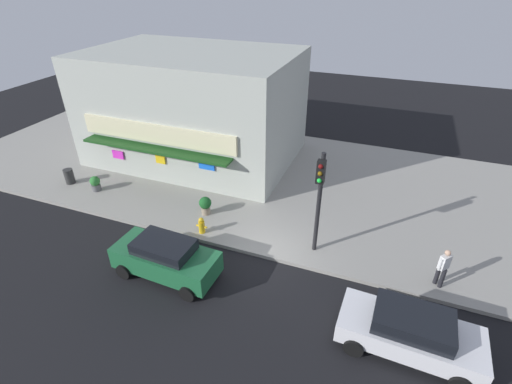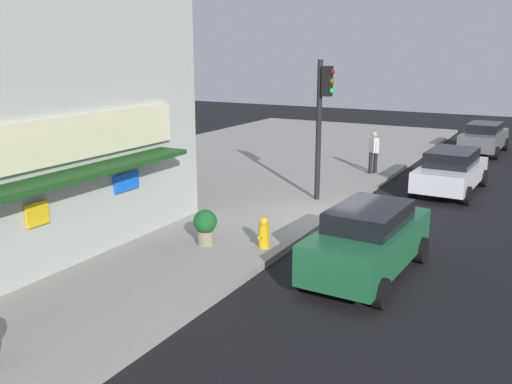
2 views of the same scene
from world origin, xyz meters
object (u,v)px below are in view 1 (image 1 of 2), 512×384
trash_can (69,176)px  parked_car_green (166,258)px  parked_car_white (410,332)px  potted_plant_by_window (205,205)px  pedestrian (443,267)px  potted_plant_by_doorway (95,183)px  fire_hydrant (202,225)px  traffic_light (319,192)px

trash_can → parked_car_green: 9.95m
parked_car_white → potted_plant_by_window: bearing=155.5°
pedestrian → parked_car_green: 10.63m
potted_plant_by_doorway → parked_car_green: size_ratio=0.20×
fire_hydrant → parked_car_white: parked_car_white is taller
potted_plant_by_window → parked_car_green: (0.44, -4.19, 0.17)m
fire_hydrant → potted_plant_by_doorway: size_ratio=0.96×
traffic_light → fire_hydrant: 5.76m
parked_car_white → traffic_light: bearing=138.1°
parked_car_green → parked_car_white: size_ratio=0.96×
potted_plant_by_doorway → parked_car_green: (7.09, -4.06, 0.26)m
fire_hydrant → parked_car_green: parked_car_green is taller
parked_car_green → parked_car_white: 9.15m
fire_hydrant → potted_plant_by_window: 1.53m
fire_hydrant → pedestrian: (10.07, 0.30, 0.55)m
traffic_light → pedestrian: 5.36m
traffic_light → potted_plant_by_window: 6.22m
traffic_light → potted_plant_by_doorway: size_ratio=5.50×
potted_plant_by_window → parked_car_green: bearing=-84.0°
pedestrian → fire_hydrant: bearing=-178.3°
traffic_light → fire_hydrant: bearing=-173.6°
pedestrian → potted_plant_by_doorway: (-17.26, 1.00, -0.50)m
fire_hydrant → trash_can: trash_can is taller
trash_can → pedestrian: bearing=-3.3°
trash_can → pedestrian: size_ratio=0.49×
traffic_light → parked_car_green: traffic_light is taller
trash_can → parked_car_white: size_ratio=0.19×
potted_plant_by_doorway → trash_can: bearing=176.5°
parked_car_green → potted_plant_by_doorway: bearing=150.2°
potted_plant_by_doorway → parked_car_white: (16.24, -4.24, 0.20)m
parked_car_green → parked_car_white: (9.15, -0.18, -0.06)m
trash_can → pedestrian: 19.24m
pedestrian → potted_plant_by_doorway: size_ratio=2.04×
fire_hydrant → parked_car_green: size_ratio=0.19×
traffic_light → trash_can: size_ratio=5.47×
pedestrian → potted_plant_by_window: pedestrian is taller
trash_can → potted_plant_by_window: (8.59, 0.01, 0.11)m
trash_can → parked_car_white: (18.17, -4.36, 0.22)m
parked_car_green → pedestrian: bearing=16.8°
traffic_light → potted_plant_by_window: (-5.66, 0.85, -2.44)m
potted_plant_by_doorway → parked_car_white: 16.79m
fire_hydrant → potted_plant_by_window: potted_plant_by_window is taller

